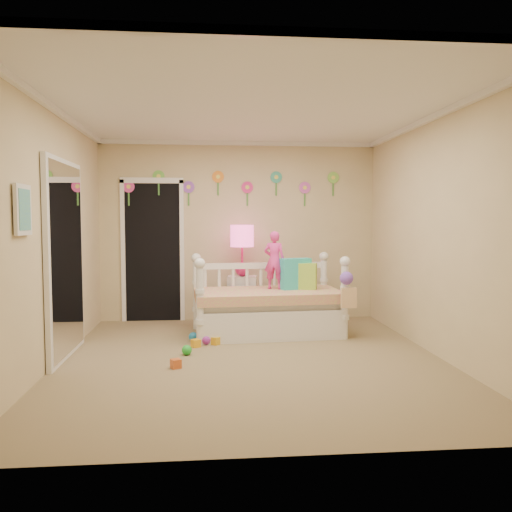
{
  "coord_description": "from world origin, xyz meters",
  "views": [
    {
      "loc": [
        -0.45,
        -5.34,
        1.47
      ],
      "look_at": [
        0.1,
        0.6,
        1.05
      ],
      "focal_mm": 36.38,
      "sensor_mm": 36.0,
      "label": 1
    }
  ],
  "objects": [
    {
      "name": "table_lamp",
      "position": [
        0.03,
        1.94,
        1.15
      ],
      "size": [
        0.33,
        0.33,
        0.72
      ],
      "color": "#D81C61",
      "rests_on": "nightstand"
    },
    {
      "name": "floor",
      "position": [
        0.0,
        0.0,
        0.0
      ],
      "size": [
        4.0,
        4.5,
        0.01
      ],
      "primitive_type": "cube",
      "color": "#7F684C",
      "rests_on": "ground"
    },
    {
      "name": "right_wall",
      "position": [
        2.0,
        0.0,
        1.3
      ],
      "size": [
        0.01,
        4.5,
        2.6
      ],
      "primitive_type": "cube",
      "color": "tan",
      "rests_on": "floor"
    },
    {
      "name": "closet_doorway",
      "position": [
        -1.25,
        2.23,
        1.03
      ],
      "size": [
        0.9,
        0.04,
        2.07
      ],
      "primitive_type": "cube",
      "color": "black",
      "rests_on": "back_wall"
    },
    {
      "name": "nightstand",
      "position": [
        0.03,
        1.94,
        0.34
      ],
      "size": [
        0.44,
        0.36,
        0.67
      ],
      "primitive_type": "cube",
      "rotation": [
        0.0,
        0.0,
        -0.14
      ],
      "color": "white",
      "rests_on": "floor"
    },
    {
      "name": "pillow_turquoise",
      "position": [
        0.68,
        1.28,
        0.77
      ],
      "size": [
        0.43,
        0.27,
        0.4
      ],
      "primitive_type": "cube",
      "rotation": [
        0.0,
        0.0,
        0.34
      ],
      "color": "#23AF99",
      "rests_on": "daybed"
    },
    {
      "name": "child",
      "position": [
        0.41,
        1.31,
        0.94
      ],
      "size": [
        0.32,
        0.26,
        0.76
      ],
      "primitive_type": "imported",
      "rotation": [
        0.0,
        0.0,
        2.8
      ],
      "color": "#F5379E",
      "rests_on": "daybed"
    },
    {
      "name": "mirror_closet",
      "position": [
        -1.96,
        0.3,
        1.05
      ],
      "size": [
        0.07,
        1.3,
        2.1
      ],
      "primitive_type": "cube",
      "color": "white",
      "rests_on": "left_wall"
    },
    {
      "name": "left_wall",
      "position": [
        -2.0,
        0.0,
        1.3
      ],
      "size": [
        0.01,
        4.5,
        2.6
      ],
      "primitive_type": "cube",
      "color": "tan",
      "rests_on": "floor"
    },
    {
      "name": "back_wall",
      "position": [
        0.0,
        2.25,
        1.3
      ],
      "size": [
        4.0,
        0.01,
        2.6
      ],
      "primitive_type": "cube",
      "color": "tan",
      "rests_on": "floor"
    },
    {
      "name": "daybed",
      "position": [
        0.3,
        1.22,
        0.51
      ],
      "size": [
        1.94,
        1.14,
        1.02
      ],
      "primitive_type": null,
      "rotation": [
        0.0,
        0.0,
        0.07
      ],
      "color": "white",
      "rests_on": "floor"
    },
    {
      "name": "wall_picture",
      "position": [
        -1.97,
        -0.9,
        1.55
      ],
      "size": [
        0.05,
        0.34,
        0.42
      ],
      "primitive_type": "cube",
      "color": "white",
      "rests_on": "left_wall"
    },
    {
      "name": "toy_scatter",
      "position": [
        -0.72,
        0.31,
        0.06
      ],
      "size": [
        0.92,
        1.37,
        0.11
      ],
      "primitive_type": null,
      "rotation": [
        0.0,
        0.0,
        0.09
      ],
      "color": "#996666",
      "rests_on": "floor"
    },
    {
      "name": "hanging_bag",
      "position": [
        1.2,
        0.68,
        0.62
      ],
      "size": [
        0.2,
        0.16,
        0.36
      ],
      "primitive_type": null,
      "color": "beige",
      "rests_on": "daybed"
    },
    {
      "name": "ceiling",
      "position": [
        0.0,
        0.0,
        2.6
      ],
      "size": [
        4.0,
        4.5,
        0.01
      ],
      "primitive_type": "cube",
      "color": "white",
      "rests_on": "floor"
    },
    {
      "name": "crown_molding",
      "position": [
        0.0,
        0.0,
        2.57
      ],
      "size": [
        4.0,
        4.5,
        0.06
      ],
      "primitive_type": null,
      "color": "white",
      "rests_on": "ceiling"
    },
    {
      "name": "pillow_lime",
      "position": [
        0.77,
        1.26,
        0.74
      ],
      "size": [
        0.38,
        0.24,
        0.34
      ],
      "primitive_type": "cube",
      "rotation": [
        0.0,
        0.0,
        -0.33
      ],
      "color": "#9BC83D",
      "rests_on": "daybed"
    },
    {
      "name": "flower_decals",
      "position": [
        -0.09,
        2.24,
        1.94
      ],
      "size": [
        3.4,
        0.02,
        0.5
      ],
      "primitive_type": null,
      "color": "#B2668C",
      "rests_on": "back_wall"
    }
  ]
}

